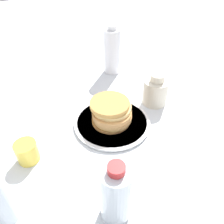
{
  "coord_description": "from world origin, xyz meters",
  "views": [
    {
      "loc": [
        -0.27,
        -0.53,
        0.54
      ],
      "look_at": [
        -0.01,
        -0.01,
        0.05
      ],
      "focal_mm": 35.0,
      "sensor_mm": 36.0,
      "label": 1
    }
  ],
  "objects_px": {
    "juice_glass": "(27,152)",
    "plate": "(112,122)",
    "water_bottle_near": "(116,193)",
    "pancake_stack": "(111,113)",
    "water_bottle_mid": "(112,51)",
    "cream_jug": "(155,91)"
  },
  "relations": [
    {
      "from": "juice_glass",
      "to": "plate",
      "type": "bearing_deg",
      "value": 5.87
    },
    {
      "from": "water_bottle_near",
      "to": "plate",
      "type": "bearing_deg",
      "value": 65.18
    },
    {
      "from": "plate",
      "to": "juice_glass",
      "type": "relative_size",
      "value": 4.06
    },
    {
      "from": "pancake_stack",
      "to": "water_bottle_mid",
      "type": "height_order",
      "value": "water_bottle_mid"
    },
    {
      "from": "water_bottle_mid",
      "to": "cream_jug",
      "type": "bearing_deg",
      "value": -82.31
    },
    {
      "from": "cream_jug",
      "to": "water_bottle_mid",
      "type": "distance_m",
      "value": 0.31
    },
    {
      "from": "pancake_stack",
      "to": "water_bottle_mid",
      "type": "relative_size",
      "value": 0.68
    },
    {
      "from": "plate",
      "to": "water_bottle_mid",
      "type": "height_order",
      "value": "water_bottle_mid"
    },
    {
      "from": "plate",
      "to": "cream_jug",
      "type": "distance_m",
      "value": 0.22
    },
    {
      "from": "water_bottle_near",
      "to": "water_bottle_mid",
      "type": "height_order",
      "value": "water_bottle_mid"
    },
    {
      "from": "pancake_stack",
      "to": "water_bottle_mid",
      "type": "xyz_separation_m",
      "value": [
        0.17,
        0.34,
        0.05
      ]
    },
    {
      "from": "juice_glass",
      "to": "water_bottle_near",
      "type": "bearing_deg",
      "value": -58.3
    },
    {
      "from": "juice_glass",
      "to": "cream_jug",
      "type": "relative_size",
      "value": 0.52
    },
    {
      "from": "juice_glass",
      "to": "cream_jug",
      "type": "xyz_separation_m",
      "value": [
        0.51,
        0.07,
        0.02
      ]
    },
    {
      "from": "pancake_stack",
      "to": "juice_glass",
      "type": "xyz_separation_m",
      "value": [
        -0.3,
        -0.03,
        -0.02
      ]
    },
    {
      "from": "juice_glass",
      "to": "water_bottle_mid",
      "type": "height_order",
      "value": "water_bottle_mid"
    },
    {
      "from": "cream_jug",
      "to": "juice_glass",
      "type": "bearing_deg",
      "value": -172.35
    },
    {
      "from": "juice_glass",
      "to": "water_bottle_near",
      "type": "relative_size",
      "value": 0.36
    },
    {
      "from": "pancake_stack",
      "to": "juice_glass",
      "type": "distance_m",
      "value": 0.3
    },
    {
      "from": "water_bottle_mid",
      "to": "pancake_stack",
      "type": "bearing_deg",
      "value": -116.72
    },
    {
      "from": "cream_jug",
      "to": "water_bottle_mid",
      "type": "height_order",
      "value": "water_bottle_mid"
    },
    {
      "from": "plate",
      "to": "water_bottle_near",
      "type": "bearing_deg",
      "value": -114.82
    }
  ]
}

